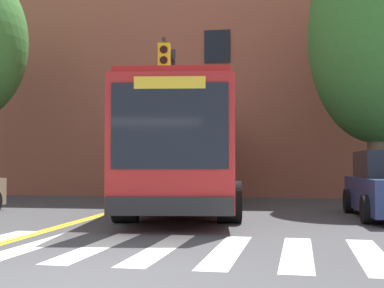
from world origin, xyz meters
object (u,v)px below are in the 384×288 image
(traffic_light_overhead, at_px, (169,95))
(street_tree_curbside_large, at_px, (374,34))
(car_teal_behind_bus, at_px, (226,177))
(city_bus, at_px, (185,150))

(traffic_light_overhead, distance_m, street_tree_curbside_large, 7.17)
(car_teal_behind_bus, distance_m, street_tree_curbside_large, 9.98)
(car_teal_behind_bus, relative_size, traffic_light_overhead, 0.75)
(street_tree_curbside_large, bearing_deg, car_teal_behind_bus, 130.09)
(city_bus, relative_size, car_teal_behind_bus, 2.99)
(traffic_light_overhead, height_order, street_tree_curbside_large, street_tree_curbside_large)
(car_teal_behind_bus, bearing_deg, city_bus, -92.20)
(city_bus, height_order, car_teal_behind_bus, city_bus)
(car_teal_behind_bus, bearing_deg, traffic_light_overhead, -96.72)
(traffic_light_overhead, bearing_deg, car_teal_behind_bus, 83.28)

